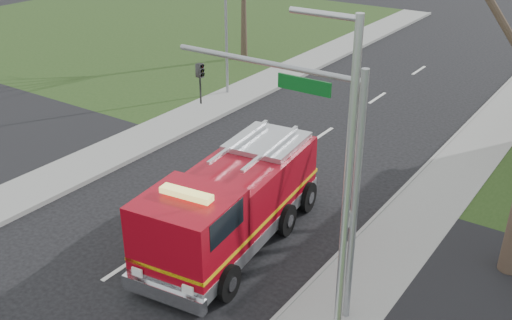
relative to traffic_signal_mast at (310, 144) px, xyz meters
The scene contains 6 objects.
ground 7.18m from the traffic_signal_mast, 163.94° to the right, with size 120.00×120.00×0.00m, color black.
sidewalk_left 12.41m from the traffic_signal_mast, behind, with size 2.40×80.00×0.15m, color gray.
traffic_signal_mast is the anchor object (origin of this frame).
streetlight_pole 2.78m from the traffic_signal_mast, 46.02° to the right, with size 1.48×0.16×8.40m.
utility_pole_far 17.38m from the traffic_signal_mast, 133.85° to the left, with size 0.14×0.14×7.00m, color gray.
fire_engine 4.86m from the traffic_signal_mast, 160.04° to the left, with size 3.56×7.69×3.00m.
Camera 1 is at (11.59, -10.04, 10.53)m, focal length 42.00 mm.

